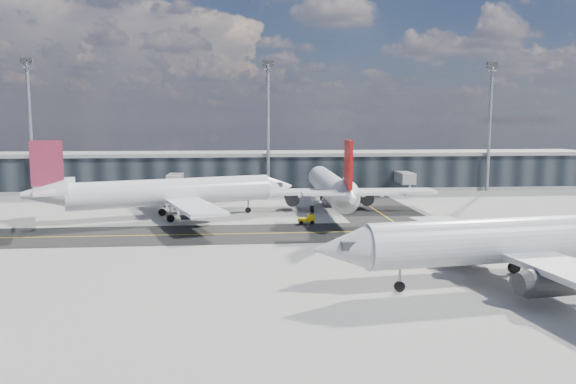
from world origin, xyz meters
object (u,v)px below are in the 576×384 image
(airliner_near, at_px, (532,240))
(baggage_tug, at_px, (308,219))
(service_van, at_px, (330,202))
(airliner_af, at_px, (168,193))
(airliner_redtail, at_px, (331,187))

(airliner_near, xyz_separation_m, baggage_tug, (-18.21, 33.64, -3.55))
(airliner_near, bearing_deg, baggage_tug, 20.97)
(airliner_near, distance_m, service_van, 53.51)
(airliner_af, xyz_separation_m, airliner_near, (40.41, -40.25, 0.03))
(airliner_af, distance_m, baggage_tug, 23.42)
(airliner_af, relative_size, service_van, 7.95)
(airliner_af, distance_m, service_van, 31.22)
(airliner_redtail, distance_m, service_van, 8.15)
(airliner_near, relative_size, service_van, 8.22)
(baggage_tug, xyz_separation_m, service_van, (6.48, 18.44, -0.05))
(airliner_redtail, distance_m, baggage_tug, 12.97)
(airliner_near, bearing_deg, service_van, 5.23)
(airliner_af, height_order, airliner_near, airliner_near)
(airliner_redtail, distance_m, airliner_near, 46.64)
(airliner_af, relative_size, baggage_tug, 16.34)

